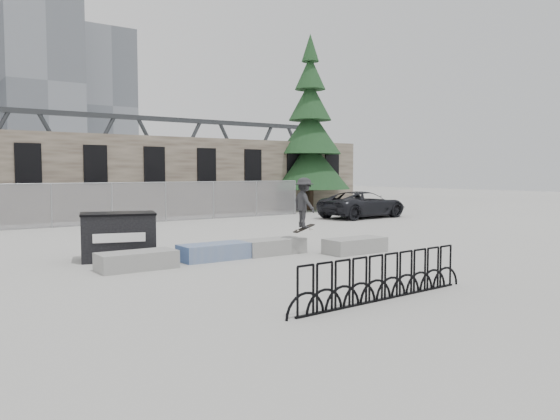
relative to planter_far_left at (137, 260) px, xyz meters
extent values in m
plane|color=#A9A8A4|center=(3.47, -0.06, -0.25)|extent=(120.00, 120.00, 0.00)
cube|color=brown|center=(3.47, 16.19, 2.00)|extent=(36.00, 2.50, 4.50)
cube|color=black|center=(0.27, 14.92, 2.65)|extent=(1.20, 0.12, 2.00)
cube|color=black|center=(3.47, 14.92, 2.65)|extent=(1.20, 0.12, 2.00)
cube|color=black|center=(6.67, 14.92, 2.65)|extent=(1.20, 0.12, 2.00)
cube|color=black|center=(9.87, 14.92, 2.65)|extent=(1.20, 0.12, 2.00)
cube|color=black|center=(13.07, 14.92, 2.65)|extent=(1.20, 0.12, 2.00)
cube|color=black|center=(16.27, 14.92, 2.65)|extent=(1.20, 0.12, 2.00)
cube|color=black|center=(19.47, 14.92, 2.65)|extent=(1.20, 0.12, 2.00)
cylinder|color=gray|center=(0.72, 12.44, 0.75)|extent=(0.06, 0.06, 2.00)
cylinder|color=gray|center=(3.47, 12.44, 0.75)|extent=(0.06, 0.06, 2.00)
cylinder|color=gray|center=(6.22, 12.44, 0.75)|extent=(0.06, 0.06, 2.00)
cylinder|color=gray|center=(8.97, 12.44, 0.75)|extent=(0.06, 0.06, 2.00)
cylinder|color=gray|center=(11.72, 12.44, 0.75)|extent=(0.06, 0.06, 2.00)
cylinder|color=gray|center=(14.47, 12.44, 0.75)|extent=(0.06, 0.06, 2.00)
cube|color=#99999E|center=(3.47, 12.44, 0.75)|extent=(22.00, 0.02, 2.00)
cylinder|color=gray|center=(3.47, 12.44, 1.75)|extent=(22.00, 0.04, 0.04)
cube|color=#989895|center=(0.00, 0.00, -0.02)|extent=(2.00, 0.90, 0.46)
cube|color=#2D471E|center=(0.00, 0.00, 0.15)|extent=(1.76, 0.66, 0.10)
cube|color=#34589E|center=(2.37, 0.23, -0.02)|extent=(2.00, 0.90, 0.46)
cube|color=#2D471E|center=(2.37, 0.23, 0.15)|extent=(1.76, 0.66, 0.10)
cube|color=#989895|center=(4.38, 0.17, -0.02)|extent=(2.00, 0.90, 0.46)
cube|color=#2D471E|center=(4.38, 0.17, 0.15)|extent=(1.76, 0.66, 0.10)
cube|color=#989895|center=(6.60, -1.13, -0.02)|extent=(2.00, 0.90, 0.46)
cube|color=#2D471E|center=(6.60, -1.13, 0.15)|extent=(1.76, 0.66, 0.10)
cube|color=black|center=(0.15, 1.84, 0.40)|extent=(2.27, 1.73, 1.30)
cube|color=black|center=(0.15, 1.84, 1.07)|extent=(2.33, 1.79, 0.06)
cube|color=white|center=(-0.03, 1.24, 0.45)|extent=(1.35, 0.42, 0.25)
cube|color=black|center=(2.72, -6.08, -0.23)|extent=(4.50, 0.28, 0.04)
torus|color=black|center=(0.70, -6.18, 0.20)|extent=(0.89, 0.09, 0.89)
torus|color=black|center=(1.15, -6.15, 0.20)|extent=(0.89, 0.09, 0.89)
torus|color=black|center=(1.60, -6.13, 0.20)|extent=(0.89, 0.09, 0.89)
torus|color=black|center=(2.05, -6.11, 0.20)|extent=(0.89, 0.09, 0.89)
torus|color=black|center=(2.50, -6.09, 0.20)|extent=(0.89, 0.09, 0.89)
torus|color=black|center=(2.95, -6.07, 0.20)|extent=(0.89, 0.09, 0.89)
torus|color=black|center=(3.40, -6.04, 0.20)|extent=(0.89, 0.09, 0.89)
torus|color=black|center=(3.85, -6.02, 0.20)|extent=(0.89, 0.09, 0.89)
torus|color=black|center=(4.30, -6.00, 0.20)|extent=(0.89, 0.09, 0.89)
torus|color=black|center=(4.75, -5.98, 0.20)|extent=(0.89, 0.09, 0.89)
cylinder|color=#38281E|center=(17.45, 14.80, 1.13)|extent=(0.50, 0.50, 2.76)
cone|color=#113314|center=(17.45, 14.80, 2.75)|extent=(5.31, 5.31, 3.20)
cone|color=#113314|center=(17.45, 14.80, 4.95)|extent=(4.11, 4.11, 3.00)
cone|color=#113314|center=(17.45, 14.80, 6.95)|extent=(2.81, 2.81, 2.60)
cone|color=#113314|center=(17.45, 14.80, 8.75)|extent=(2.00, 2.00, 2.20)
cone|color=#113314|center=(17.45, 14.80, 10.35)|extent=(1.14, 1.14, 1.80)
cube|color=slate|center=(15.47, 84.94, 16.75)|extent=(12.00, 12.00, 34.00)
cube|color=slate|center=(29.47, 94.94, 14.75)|extent=(10.00, 10.00, 30.00)
cube|color=#2D3033|center=(13.47, 54.94, 3.75)|extent=(70.00, 3.00, 1.20)
cube|color=#2D3033|center=(13.47, 54.94, 9.25)|extent=(70.00, 0.60, 0.60)
cube|color=gray|center=(43.47, 54.94, 1.75)|extent=(2.00, 3.00, 4.00)
imported|color=black|center=(16.01, 8.28, 0.47)|extent=(5.36, 2.70, 1.46)
imported|color=#262629|center=(5.21, -0.33, 1.33)|extent=(0.68, 1.05, 1.53)
cube|color=black|center=(5.21, -0.33, 0.53)|extent=(0.80, 0.31, 0.22)
cylinder|color=beige|center=(4.93, -0.40, 0.48)|extent=(0.06, 0.03, 0.06)
cylinder|color=beige|center=(4.93, -0.26, 0.48)|extent=(0.06, 0.03, 0.06)
cylinder|color=beige|center=(5.49, -0.40, 0.48)|extent=(0.06, 0.03, 0.06)
cylinder|color=beige|center=(5.49, -0.26, 0.48)|extent=(0.06, 0.03, 0.06)
camera|label=1|loc=(-5.05, -13.53, 2.26)|focal=35.00mm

